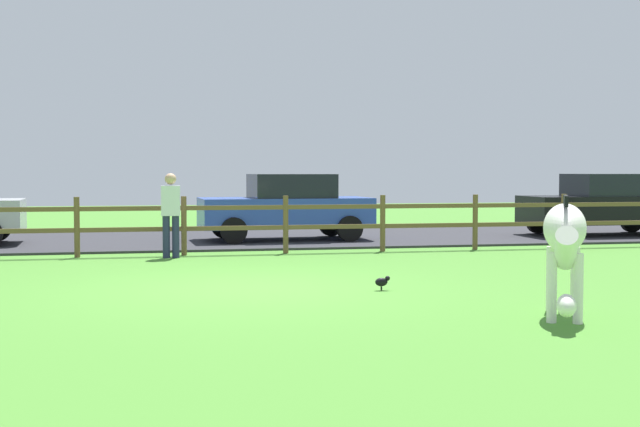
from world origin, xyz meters
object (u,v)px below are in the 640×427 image
Objects in this scene: crow_on_grass at (382,282)px; parked_car_blue at (287,206)px; zebra at (565,238)px; parked_car_black at (604,204)px; visitor_near_fence at (171,211)px.

parked_car_blue is at bearing 89.74° from crow_on_grass.
crow_on_grass is at bearing -90.26° from parked_car_blue.
zebra is at bearing -61.60° from crow_on_grass.
parked_car_black is at bearing 44.97° from crow_on_grass.
parked_car_black is 11.38m from visitor_near_fence.
parked_car_blue is 4.28m from visitor_near_fence.
crow_on_grass is 5.89m from visitor_near_fence.
visitor_near_fence is (-2.81, -3.23, 0.06)m from parked_car_blue.
parked_car_black is (8.20, 8.19, 0.72)m from crow_on_grass.
crow_on_grass is 11.61m from parked_car_black.
visitor_near_fence is (-2.77, 5.14, 0.78)m from crow_on_grass.
parked_car_black is (8.16, -0.18, 0.00)m from parked_car_blue.
visitor_near_fence is (-10.97, -3.05, 0.06)m from parked_car_black.
parked_car_blue and parked_car_black have the same top height.
crow_on_grass is at bearing -61.68° from visitor_near_fence.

